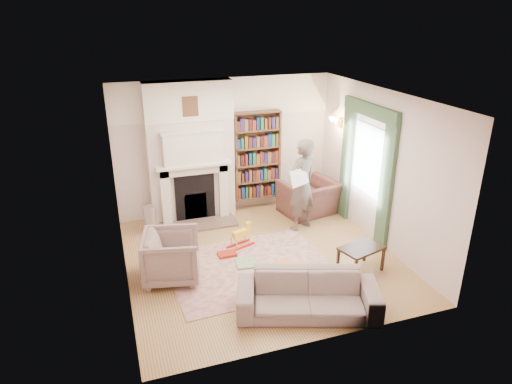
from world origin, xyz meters
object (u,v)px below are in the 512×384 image
object	(u,v)px
coffee_table	(361,259)
paraffin_heater	(150,220)
armchair_reading	(309,198)
armchair_left	(172,256)
man_reading	(302,185)
rocking_horse	(241,236)
sofa	(308,295)
bookcase	(257,156)

from	to	relation	value
coffee_table	paraffin_heater	world-z (taller)	paraffin_heater
armchair_reading	armchair_left	xyz separation A→B (m)	(-3.13, -1.61, 0.04)
man_reading	rocking_horse	world-z (taller)	man_reading
armchair_left	paraffin_heater	distance (m)	1.76
sofa	paraffin_heater	distance (m)	3.73
armchair_left	sofa	world-z (taller)	armchair_left
armchair_reading	man_reading	xyz separation A→B (m)	(-0.45, -0.60, 0.56)
bookcase	armchair_reading	world-z (taller)	bookcase
bookcase	man_reading	bearing A→B (deg)	-69.05
armchair_reading	coffee_table	size ratio (longest dim) A/B	1.56
sofa	coffee_table	size ratio (longest dim) A/B	2.85
armchair_left	coffee_table	bearing A→B (deg)	-92.24
man_reading	rocking_horse	xyz separation A→B (m)	(-1.34, -0.36, -0.69)
armchair_reading	coffee_table	bearing A→B (deg)	74.88
armchair_reading	sofa	size ratio (longest dim) A/B	0.55
armchair_left	rocking_horse	distance (m)	1.50
armchair_reading	coffee_table	world-z (taller)	armchair_reading
armchair_reading	coffee_table	distance (m)	2.40
bookcase	sofa	world-z (taller)	bookcase
sofa	rocking_horse	distance (m)	2.18
armchair_reading	bookcase	bearing A→B (deg)	-46.41
bookcase	paraffin_heater	xyz separation A→B (m)	(-2.34, -0.52, -0.90)
man_reading	armchair_left	bearing A→B (deg)	-4.63
bookcase	sofa	xyz separation A→B (m)	(-0.51, -3.77, -0.88)
coffee_table	bookcase	bearing A→B (deg)	88.02
paraffin_heater	man_reading	bearing A→B (deg)	-14.72
armchair_left	paraffin_heater	size ratio (longest dim) A/B	1.59
armchair_left	bookcase	bearing A→B (deg)	-31.71
sofa	coffee_table	xyz separation A→B (m)	(1.28, 0.73, -0.07)
sofa	paraffin_heater	world-z (taller)	sofa
rocking_horse	coffee_table	bearing A→B (deg)	-60.77
rocking_horse	bookcase	bearing A→B (deg)	42.47
bookcase	rocking_horse	world-z (taller)	bookcase
sofa	armchair_left	bearing A→B (deg)	157.46
armchair_left	sofa	bearing A→B (deg)	-119.29
armchair_reading	paraffin_heater	bearing A→B (deg)	-13.70
armchair_reading	sofa	distance (m)	3.43
bookcase	armchair_left	distance (m)	3.25
coffee_table	paraffin_heater	bearing A→B (deg)	124.72
armchair_reading	sofa	world-z (taller)	armchair_reading
bookcase	sofa	distance (m)	3.90
sofa	rocking_horse	world-z (taller)	sofa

